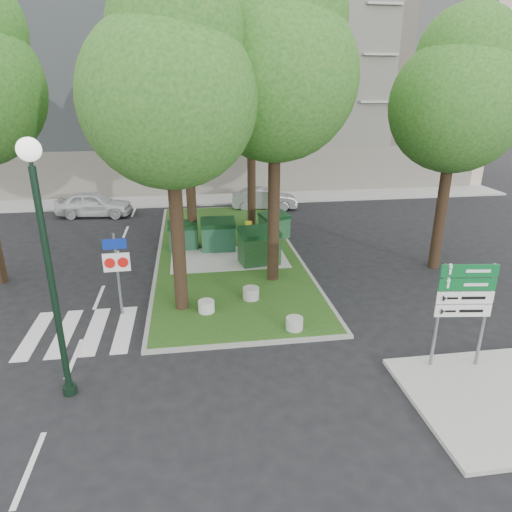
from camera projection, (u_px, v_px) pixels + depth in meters
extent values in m
plane|color=black|center=(233.00, 346.00, 13.46)|extent=(120.00, 120.00, 0.00)
cube|color=#1B3F12|center=(227.00, 252.00, 20.92)|extent=(6.00, 16.00, 0.12)
cube|color=gray|center=(227.00, 252.00, 20.92)|extent=(6.30, 16.30, 0.10)
cube|color=#999993|center=(206.00, 200.00, 30.59)|extent=(42.00, 3.00, 0.12)
cube|color=silver|center=(110.00, 329.00, 14.33)|extent=(5.00, 3.00, 0.01)
cube|color=beige|center=(198.00, 75.00, 34.77)|extent=(41.00, 12.00, 16.00)
cylinder|color=black|center=(177.00, 224.00, 14.50)|extent=(0.44, 0.44, 6.16)
sphere|color=#1D5215|center=(169.00, 100.00, 13.19)|extent=(5.20, 5.20, 5.20)
sphere|color=#1D5215|center=(176.00, 33.00, 12.80)|extent=(3.90, 3.90, 3.90)
cylinder|color=black|center=(274.00, 197.00, 16.73)|extent=(0.44, 0.44, 6.72)
sphere|color=#1D5215|center=(275.00, 78.00, 15.31)|extent=(5.60, 5.60, 5.60)
sphere|color=#1D5215|center=(284.00, 15.00, 14.86)|extent=(4.20, 4.20, 4.20)
cylinder|color=black|center=(191.00, 186.00, 20.64)|extent=(0.44, 0.44, 5.88)
sphere|color=#1D5215|center=(186.00, 103.00, 19.39)|extent=(4.80, 4.80, 4.80)
sphere|color=#1D5215|center=(191.00, 61.00, 19.03)|extent=(3.60, 3.60, 3.60)
cylinder|color=black|center=(251.00, 162.00, 23.66)|extent=(0.44, 0.44, 7.00)
sphere|color=#1D5215|center=(251.00, 74.00, 22.18)|extent=(5.80, 5.80, 5.80)
sphere|color=#1D5215|center=(257.00, 29.00, 21.71)|extent=(4.35, 4.35, 4.35)
cylinder|color=black|center=(443.00, 199.00, 18.29)|extent=(0.44, 0.44, 5.88)
sphere|color=#1D5215|center=(456.00, 106.00, 17.05)|extent=(5.00, 5.00, 5.00)
sphere|color=#1D5215|center=(468.00, 57.00, 16.69)|extent=(3.75, 3.75, 3.75)
cube|color=#0E341E|center=(183.00, 237.00, 21.10)|extent=(1.33, 0.93, 1.02)
cube|color=black|center=(182.00, 225.00, 20.89)|extent=(1.38, 1.00, 0.29)
cube|color=#123F25|center=(218.00, 237.00, 20.87)|extent=(1.53, 1.06, 1.18)
cube|color=black|center=(218.00, 223.00, 20.63)|extent=(1.58, 1.13, 0.34)
cube|color=black|center=(259.00, 249.00, 19.25)|extent=(1.75, 1.32, 1.26)
cube|color=black|center=(259.00, 232.00, 19.00)|extent=(1.82, 1.40, 0.36)
cube|color=#13401F|center=(274.00, 227.00, 22.54)|extent=(1.56, 1.31, 1.04)
cube|color=black|center=(274.00, 216.00, 22.33)|extent=(1.62, 1.38, 0.30)
cylinder|color=#B0B1AB|center=(206.00, 306.00, 15.17)|extent=(0.54, 0.54, 0.39)
cylinder|color=#A1A29D|center=(294.00, 323.00, 14.08)|extent=(0.53, 0.53, 0.38)
cylinder|color=gray|center=(251.00, 293.00, 16.10)|extent=(0.58, 0.58, 0.41)
cylinder|color=gold|center=(249.00, 228.00, 23.06)|extent=(0.38, 0.38, 0.67)
cylinder|color=black|center=(53.00, 290.00, 10.38)|extent=(0.16, 0.16, 5.64)
cylinder|color=black|center=(70.00, 389.00, 11.32)|extent=(0.34, 0.34, 0.23)
sphere|color=white|center=(29.00, 149.00, 9.28)|extent=(0.50, 0.50, 0.50)
cylinder|color=slate|center=(118.00, 275.00, 14.84)|extent=(0.09, 0.09, 2.83)
cube|color=navy|center=(115.00, 244.00, 14.47)|extent=(0.74, 0.07, 0.34)
cube|color=white|center=(117.00, 262.00, 14.68)|extent=(0.85, 0.07, 0.62)
cylinder|color=red|center=(110.00, 262.00, 14.66)|extent=(0.34, 0.04, 0.34)
cylinder|color=red|center=(123.00, 262.00, 14.71)|extent=(0.34, 0.04, 0.34)
cylinder|color=slate|center=(438.00, 316.00, 11.83)|extent=(0.10, 0.10, 2.92)
cylinder|color=slate|center=(485.00, 316.00, 11.85)|extent=(0.10, 0.10, 2.92)
cube|color=#0B5925|center=(469.00, 270.00, 11.39)|extent=(1.45, 0.23, 0.34)
cube|color=#0B5925|center=(467.00, 284.00, 11.52)|extent=(1.45, 0.23, 0.34)
cube|color=white|center=(465.00, 297.00, 11.65)|extent=(1.45, 0.23, 0.34)
cube|color=white|center=(462.00, 310.00, 11.77)|extent=(1.45, 0.23, 0.34)
imported|color=silver|center=(94.00, 204.00, 26.67)|extent=(4.45, 2.21, 1.46)
imported|color=gray|center=(264.00, 199.00, 28.23)|extent=(4.10, 1.77, 1.31)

